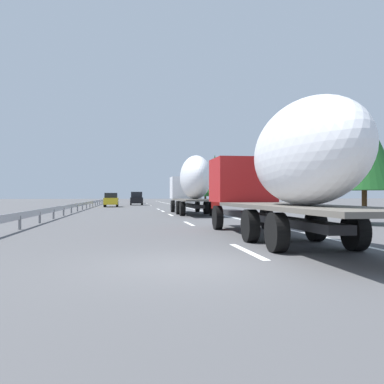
# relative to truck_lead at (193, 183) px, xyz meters

# --- Properties ---
(ground_plane) EXTENTS (260.00, 260.00, 0.00)m
(ground_plane) POSITION_rel_truck_lead_xyz_m (16.60, 3.60, -2.48)
(ground_plane) COLOR #4C4C4F
(lane_stripe_0) EXTENTS (3.20, 0.20, 0.01)m
(lane_stripe_0) POSITION_rel_truck_lead_xyz_m (-21.40, 1.80, -2.48)
(lane_stripe_0) COLOR white
(lane_stripe_0) RESTS_ON ground_plane
(lane_stripe_1) EXTENTS (3.20, 0.20, 0.01)m
(lane_stripe_1) POSITION_rel_truck_lead_xyz_m (-10.46, 1.80, -2.48)
(lane_stripe_1) COLOR white
(lane_stripe_1) RESTS_ON ground_plane
(lane_stripe_2) EXTENTS (3.20, 0.20, 0.01)m
(lane_stripe_2) POSITION_rel_truck_lead_xyz_m (-0.68, 1.80, -2.48)
(lane_stripe_2) COLOR white
(lane_stripe_2) RESTS_ON ground_plane
(lane_stripe_3) EXTENTS (3.20, 0.20, 0.01)m
(lane_stripe_3) POSITION_rel_truck_lead_xyz_m (6.75, 1.80, -2.48)
(lane_stripe_3) COLOR white
(lane_stripe_3) RESTS_ON ground_plane
(lane_stripe_4) EXTENTS (3.20, 0.20, 0.01)m
(lane_stripe_4) POSITION_rel_truck_lead_xyz_m (12.67, 1.80, -2.48)
(lane_stripe_4) COLOR white
(lane_stripe_4) RESTS_ON ground_plane
(lane_stripe_5) EXTENTS (3.20, 0.20, 0.01)m
(lane_stripe_5) POSITION_rel_truck_lead_xyz_m (29.49, 1.80, -2.48)
(lane_stripe_5) COLOR white
(lane_stripe_5) RESTS_ON ground_plane
(lane_stripe_6) EXTENTS (3.20, 0.20, 0.01)m
(lane_stripe_6) POSITION_rel_truck_lead_xyz_m (28.30, 1.80, -2.48)
(lane_stripe_6) COLOR white
(lane_stripe_6) RESTS_ON ground_plane
(lane_stripe_7) EXTENTS (3.20, 0.20, 0.01)m
(lane_stripe_7) POSITION_rel_truck_lead_xyz_m (41.39, 1.80, -2.48)
(lane_stripe_7) COLOR white
(lane_stripe_7) RESTS_ON ground_plane
(lane_stripe_8) EXTENTS (3.20, 0.20, 0.01)m
(lane_stripe_8) POSITION_rel_truck_lead_xyz_m (63.18, 1.80, -2.48)
(lane_stripe_8) COLOR white
(lane_stripe_8) RESTS_ON ground_plane
(edge_line_right) EXTENTS (110.00, 0.20, 0.01)m
(edge_line_right) POSITION_rel_truck_lead_xyz_m (21.60, -1.90, -2.48)
(edge_line_right) COLOR white
(edge_line_right) RESTS_ON ground_plane
(truck_lead) EXTENTS (12.12, 2.55, 4.46)m
(truck_lead) POSITION_rel_truck_lead_xyz_m (0.00, 0.00, 0.00)
(truck_lead) COLOR silver
(truck_lead) RESTS_ON ground_plane
(truck_trailing) EXTENTS (13.65, 2.55, 4.18)m
(truck_trailing) POSITION_rel_truck_lead_xyz_m (-19.45, 0.00, -0.11)
(truck_trailing) COLOR #B21919
(truck_trailing) RESTS_ON ground_plane
(car_silver_hatch) EXTENTS (4.55, 1.92, 1.94)m
(car_silver_hatch) POSITION_rel_truck_lead_xyz_m (46.61, 3.54, -1.51)
(car_silver_hatch) COLOR #ADB2B7
(car_silver_hatch) RESTS_ON ground_plane
(car_red_compact) EXTENTS (4.60, 1.73, 1.99)m
(car_red_compact) POSITION_rel_truck_lead_xyz_m (66.13, 3.61, -1.50)
(car_red_compact) COLOR red
(car_red_compact) RESTS_ON ground_plane
(car_black_suv) EXTENTS (4.05, 1.89, 2.00)m
(car_black_suv) POSITION_rel_truck_lead_xyz_m (31.34, 3.81, -1.49)
(car_black_suv) COLOR black
(car_black_suv) RESTS_ON ground_plane
(car_yellow_coupe) EXTENTS (4.06, 1.77, 1.78)m
(car_yellow_coupe) POSITION_rel_truck_lead_xyz_m (22.11, 7.18, -1.57)
(car_yellow_coupe) COLOR gold
(car_yellow_coupe) RESTS_ON ground_plane
(road_sign) EXTENTS (0.10, 0.90, 3.03)m
(road_sign) POSITION_rel_truck_lead_xyz_m (18.89, -3.10, -0.38)
(road_sign) COLOR gray
(road_sign) RESTS_ON ground_plane
(tree_0) EXTENTS (3.15, 3.15, 7.03)m
(tree_0) POSITION_rel_truck_lead_xyz_m (50.38, -5.97, 2.00)
(tree_0) COLOR #472D19
(tree_0) RESTS_ON ground_plane
(tree_1) EXTENTS (3.69, 3.69, 5.73)m
(tree_1) POSITION_rel_truck_lead_xyz_m (57.94, -7.17, 1.00)
(tree_1) COLOR #472D19
(tree_1) RESTS_ON ground_plane
(tree_2) EXTENTS (2.91, 2.91, 7.92)m
(tree_2) POSITION_rel_truck_lead_xyz_m (32.72, -8.55, 2.43)
(tree_2) COLOR #472D19
(tree_2) RESTS_ON ground_plane
(tree_3) EXTENTS (3.57, 3.57, 6.02)m
(tree_3) POSITION_rel_truck_lead_xyz_m (-12.16, -7.12, 1.40)
(tree_3) COLOR #472D19
(tree_3) RESTS_ON ground_plane
(tree_4) EXTENTS (2.65, 2.65, 7.18)m
(tree_4) POSITION_rel_truck_lead_xyz_m (38.61, -8.09, 1.75)
(tree_4) COLOR #472D19
(tree_4) RESTS_ON ground_plane
(guardrail_median) EXTENTS (94.00, 0.10, 0.76)m
(guardrail_median) POSITION_rel_truck_lead_xyz_m (19.60, 9.60, -1.90)
(guardrail_median) COLOR #9EA0A5
(guardrail_median) RESTS_ON ground_plane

